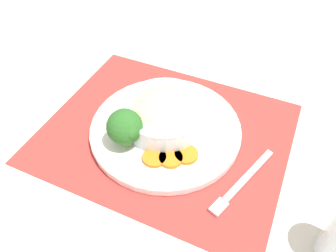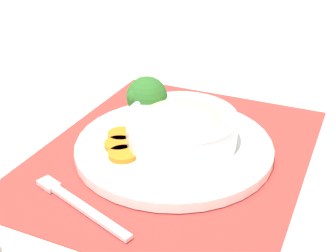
{
  "view_description": "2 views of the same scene",
  "coord_description": "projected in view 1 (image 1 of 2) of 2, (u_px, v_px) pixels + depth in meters",
  "views": [
    {
      "loc": [
        -0.25,
        0.39,
        0.51
      ],
      "look_at": [
        -0.01,
        0.01,
        0.04
      ],
      "focal_mm": 35.0,
      "sensor_mm": 36.0,
      "label": 1
    },
    {
      "loc": [
        -0.55,
        -0.32,
        0.39
      ],
      "look_at": [
        -0.0,
        0.01,
        0.05
      ],
      "focal_mm": 50.0,
      "sensor_mm": 36.0,
      "label": 2
    }
  ],
  "objects": [
    {
      "name": "plate",
      "position": [
        166.0,
        128.0,
        0.68
      ],
      "size": [
        0.31,
        0.31,
        0.02
      ],
      "color": "white",
      "rests_on": "placemat"
    },
    {
      "name": "carrot_slice_middle",
      "position": [
        171.0,
        158.0,
        0.61
      ],
      "size": [
        0.05,
        0.05,
        0.01
      ],
      "color": "orange",
      "rests_on": "plate"
    },
    {
      "name": "placemat",
      "position": [
        166.0,
        132.0,
        0.69
      ],
      "size": [
        0.54,
        0.46,
        0.0
      ],
      "color": "#B2332D",
      "rests_on": "ground_plane"
    },
    {
      "name": "ground_plane",
      "position": [
        166.0,
        133.0,
        0.69
      ],
      "size": [
        4.0,
        4.0,
        0.0
      ],
      "primitive_type": "plane",
      "color": "beige"
    },
    {
      "name": "carrot_slice_far",
      "position": [
        186.0,
        154.0,
        0.62
      ],
      "size": [
        0.05,
        0.05,
        0.01
      ],
      "color": "orange",
      "rests_on": "plate"
    },
    {
      "name": "bowl",
      "position": [
        165.0,
        112.0,
        0.66
      ],
      "size": [
        0.17,
        0.17,
        0.06
      ],
      "color": "silver",
      "rests_on": "plate"
    },
    {
      "name": "fork",
      "position": [
        238.0,
        187.0,
        0.59
      ],
      "size": [
        0.05,
        0.18,
        0.01
      ],
      "rotation": [
        0.0,
        0.0,
        -0.2
      ],
      "color": "silver",
      "rests_on": "placemat"
    },
    {
      "name": "carrot_slice_near",
      "position": [
        154.0,
        157.0,
        0.61
      ],
      "size": [
        0.05,
        0.05,
        0.01
      ],
      "color": "orange",
      "rests_on": "plate"
    },
    {
      "name": "broccoli_floret",
      "position": [
        125.0,
        127.0,
        0.61
      ],
      "size": [
        0.07,
        0.07,
        0.08
      ],
      "color": "#84AD5B",
      "rests_on": "plate"
    }
  ]
}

